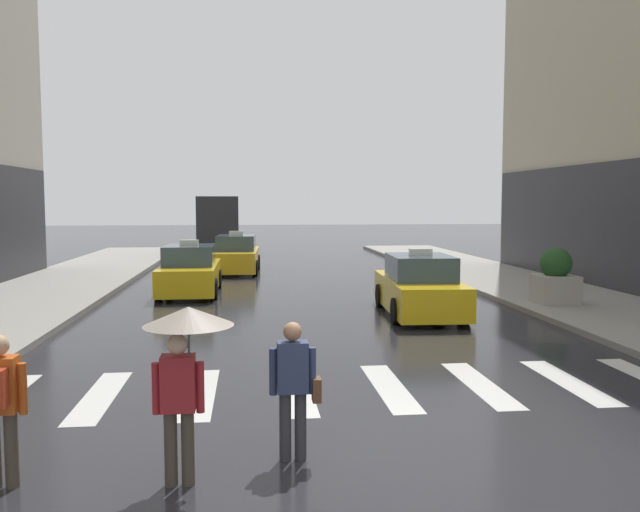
{
  "coord_description": "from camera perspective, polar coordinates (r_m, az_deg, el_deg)",
  "views": [
    {
      "loc": [
        -1.49,
        -7.2,
        3.04
      ],
      "look_at": [
        0.16,
        8.0,
        1.76
      ],
      "focal_mm": 36.17,
      "sensor_mm": 36.0,
      "label": 1
    }
  ],
  "objects": [
    {
      "name": "taxi_lead",
      "position": [
        17.65,
        8.79,
        -2.81
      ],
      "size": [
        2.1,
        4.62,
        1.8
      ],
      "color": "yellow",
      "rests_on": "ground"
    },
    {
      "name": "box_truck",
      "position": [
        37.5,
        -8.95,
        2.91
      ],
      "size": [
        2.42,
        7.59,
        3.35
      ],
      "color": "#2D2D2D",
      "rests_on": "ground"
    },
    {
      "name": "pedestrian_with_handbag",
      "position": [
        7.69,
        -2.32,
        -11.12
      ],
      "size": [
        0.6,
        0.24,
        1.65
      ],
      "color": "#333338",
      "rests_on": "ground"
    },
    {
      "name": "crosswalk_markings",
      "position": [
        10.75,
        2.06,
        -11.63
      ],
      "size": [
        11.3,
        2.8,
        0.01
      ],
      "color": "silver",
      "rests_on": "ground"
    },
    {
      "name": "ground_plane",
      "position": [
        7.96,
        5.32,
        -17.69
      ],
      "size": [
        160.0,
        160.0,
        0.0
      ],
      "primitive_type": "plane",
      "color": "#26262B"
    },
    {
      "name": "planter_mid_block",
      "position": [
        19.71,
        20.11,
        -1.83
      ],
      "size": [
        1.1,
        1.1,
        1.6
      ],
      "color": "#A8A399",
      "rests_on": "curb_right"
    },
    {
      "name": "taxi_second",
      "position": [
        21.85,
        -11.43,
        -1.4
      ],
      "size": [
        1.93,
        4.54,
        1.8
      ],
      "color": "yellow",
      "rests_on": "ground"
    },
    {
      "name": "pedestrian_with_umbrella",
      "position": [
        7.04,
        -11.87,
        -7.84
      ],
      "size": [
        0.96,
        0.96,
        1.94
      ],
      "color": "#473D33",
      "rests_on": "ground"
    },
    {
      "name": "taxi_third",
      "position": [
        28.12,
        -7.4,
        0.02
      ],
      "size": [
        2.09,
        4.61,
        1.8
      ],
      "color": "gold",
      "rests_on": "ground"
    }
  ]
}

